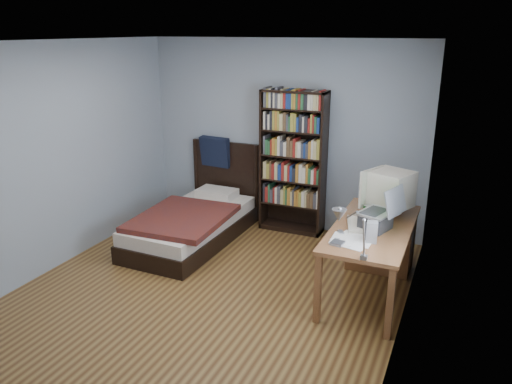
% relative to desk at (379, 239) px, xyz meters
% --- Properties ---
extents(room, '(4.20, 4.24, 2.50)m').
position_rel_desk_xyz_m(room, '(-1.48, -1.12, 0.84)').
color(room, '#513017').
rests_on(room, ground).
extents(desk, '(0.75, 1.62, 0.73)m').
position_rel_desk_xyz_m(desk, '(0.00, 0.00, 0.00)').
color(desk, brown).
rests_on(desk, floor).
extents(crt_monitor, '(0.55, 0.51, 0.48)m').
position_rel_desk_xyz_m(crt_monitor, '(0.07, -0.03, 0.58)').
color(crt_monitor, beige).
rests_on(crt_monitor, desk).
extents(laptop, '(0.45, 0.43, 0.44)m').
position_rel_desk_xyz_m(laptop, '(0.05, -0.52, 0.43)').
color(laptop, '#2D2D30').
rests_on(laptop, desk).
extents(desk_lamp, '(0.22, 0.49, 0.58)m').
position_rel_desk_xyz_m(desk_lamp, '(-0.04, -1.58, 0.78)').
color(desk_lamp, '#99999E').
rests_on(desk_lamp, desk).
extents(keyboard, '(0.28, 0.46, 0.04)m').
position_rel_desk_xyz_m(keyboard, '(-0.15, -0.51, 0.33)').
color(keyboard, beige).
rests_on(keyboard, desk).
extents(speaker, '(0.11, 0.11, 0.20)m').
position_rel_desk_xyz_m(speaker, '(0.06, -0.84, 0.41)').
color(speaker, gray).
rests_on(speaker, desk).
extents(soda_can, '(0.07, 0.07, 0.13)m').
position_rel_desk_xyz_m(soda_can, '(-0.12, -0.21, 0.38)').
color(soda_can, '#083D11').
rests_on(soda_can, desk).
extents(mouse, '(0.07, 0.12, 0.04)m').
position_rel_desk_xyz_m(mouse, '(-0.03, -0.13, 0.33)').
color(mouse, silver).
rests_on(mouse, desk).
extents(phone_silver, '(0.09, 0.10, 0.02)m').
position_rel_desk_xyz_m(phone_silver, '(-0.25, -0.75, 0.32)').
color(phone_silver, '#B8B8BD').
rests_on(phone_silver, desk).
extents(phone_grey, '(0.05, 0.10, 0.02)m').
position_rel_desk_xyz_m(phone_grey, '(-0.23, -0.98, 0.33)').
color(phone_grey, gray).
rests_on(phone_grey, desk).
extents(external_drive, '(0.13, 0.13, 0.02)m').
position_rel_desk_xyz_m(external_drive, '(-0.21, -1.02, 0.33)').
color(external_drive, gray).
rests_on(external_drive, desk).
extents(bookshelf, '(0.85, 0.30, 1.88)m').
position_rel_desk_xyz_m(bookshelf, '(-1.30, 0.82, 0.53)').
color(bookshelf, black).
rests_on(bookshelf, floor).
extents(bed, '(1.08, 2.06, 1.16)m').
position_rel_desk_xyz_m(bed, '(-2.34, 0.02, -0.16)').
color(bed, black).
rests_on(bed, floor).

